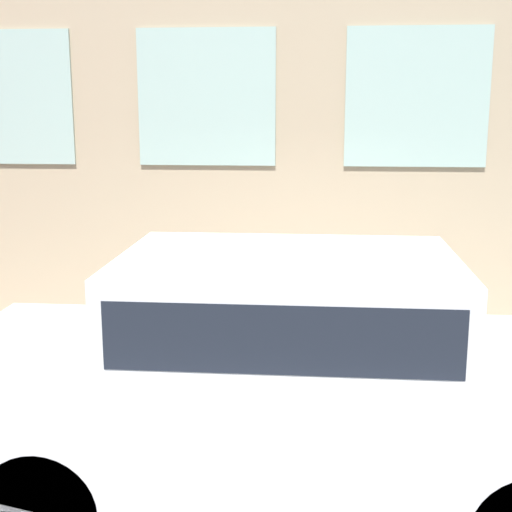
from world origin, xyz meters
TOP-DOWN VIEW (x-y plane):
  - ground_plane at (0.00, 0.00)m, footprint 80.00×80.00m
  - sidewalk at (1.36, 0.00)m, footprint 2.72×60.00m
  - fire_hydrant at (0.48, 0.02)m, footprint 0.35×0.46m
  - person at (0.77, 0.86)m, footprint 0.26×0.17m
  - parked_car_white_near at (-1.11, 0.08)m, footprint 1.81×4.62m

SIDE VIEW (x-z plane):
  - ground_plane at x=0.00m, z-range 0.00..0.00m
  - sidewalk at x=1.36m, z-range 0.00..0.14m
  - fire_hydrant at x=0.48m, z-range 0.15..0.86m
  - person at x=0.77m, z-range 0.25..1.34m
  - parked_car_white_near at x=-1.11m, z-range 0.09..1.85m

